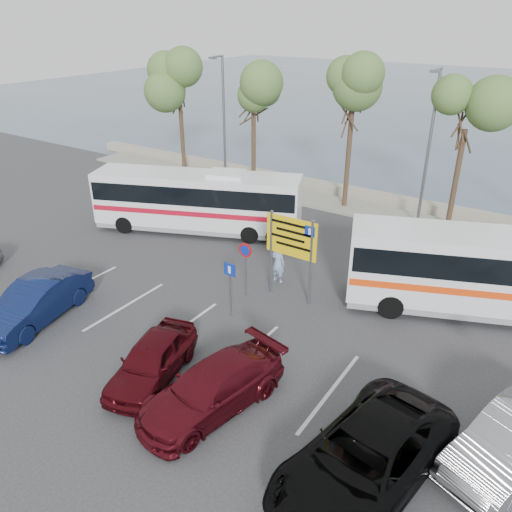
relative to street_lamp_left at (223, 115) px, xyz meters
The scene contains 22 objects.
ground 17.43m from the street_lamp_left, 53.51° to the right, with size 120.00×120.00×0.00m, color #303032.
kerb_strip 10.99m from the street_lamp_left, ahead, with size 44.00×2.40×0.15m, color gray.
seawall 11.16m from the street_lamp_left, 13.93° to the left, with size 48.00×0.80×0.60m, color gray.
sea 47.77m from the street_lamp_left, 77.86° to the left, with size 140.00×140.00×0.00m, color #405367.
tree_far_left 4.38m from the street_lamp_left, behind, with size 3.20×3.20×7.60m.
tree_left 2.49m from the street_lamp_left, 13.51° to the left, with size 3.20×3.20×7.20m.
tree_mid 8.76m from the street_lamp_left, ahead, with size 3.20×3.20×8.00m.
tree_right 14.59m from the street_lamp_left, ahead, with size 3.20×3.20×7.40m.
street_lamp_left is the anchor object (origin of this frame).
street_lamp_right 13.00m from the street_lamp_left, ahead, with size 0.45×1.15×8.01m.
direction_sign 15.24m from the street_lamp_left, 43.17° to the right, with size 2.20×0.12×3.60m.
sign_no_stop 14.88m from the street_lamp_left, 49.83° to the right, with size 0.60×0.08×2.35m.
sign_parking 16.37m from the street_lamp_left, 52.40° to the right, with size 0.50×0.07×2.25m.
lane_markings 17.62m from the street_lamp_left, 58.61° to the right, with size 12.02×4.20×0.01m, color silver, non-canonical shape.
coach_bus_left 8.42m from the street_lamp_left, 63.50° to the right, with size 10.73×6.19×3.33m.
coach_bus_right 19.71m from the street_lamp_left, 21.12° to the right, with size 11.28×6.39×3.49m.
car_blue 17.87m from the street_lamp_left, 77.09° to the right, with size 1.65×4.73×1.56m, color #0F1B49.
car_maroon 21.34m from the street_lamp_left, 54.20° to the right, with size 1.95×4.80×1.39m, color #500D15.
car_red 20.06m from the street_lamp_left, 59.88° to the right, with size 1.62×4.03×1.37m, color #460A10.
suv_black 24.35m from the street_lamp_left, 45.03° to the right, with size 2.62×5.69×1.58m, color black.
pedestrian_near 14.17m from the street_lamp_left, 43.63° to the right, with size 0.64×0.42×1.76m, color #8DA6CD.
pedestrian_far 19.72m from the street_lamp_left, 21.26° to the right, with size 0.84×0.65×1.72m, color #34374F.
Camera 1 is at (9.59, -12.21, 10.57)m, focal length 35.00 mm.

